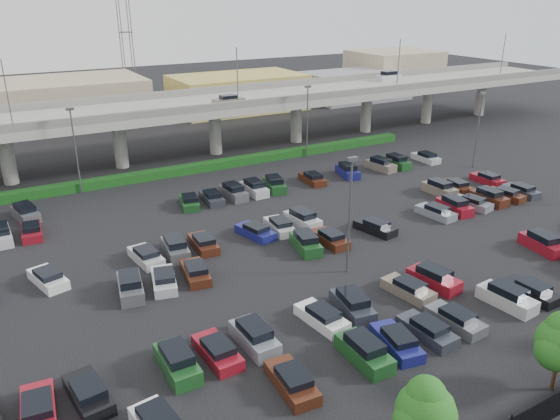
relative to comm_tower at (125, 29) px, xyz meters
name	(u,v)px	position (x,y,z in m)	size (l,w,h in m)	color
ground	(299,238)	(-4.00, -74.00, -15.61)	(280.00, 280.00, 0.00)	black
overpass	(180,111)	(-4.21, -41.99, -8.64)	(150.00, 13.00, 15.80)	gray
hedge	(202,167)	(-4.00, -49.00, -15.06)	(66.00, 1.60, 1.10)	#134113
fence	(557,405)	(-4.05, -102.00, -14.71)	(70.00, 0.10, 2.00)	black
tree_row	(550,349)	(-3.30, -100.53, -12.09)	(65.07, 3.66, 5.94)	#332316
parked_cars	(325,247)	(-3.60, -78.01, -14.98)	(63.07, 41.67, 1.67)	#1C4F21
light_poles	(251,179)	(-8.12, -72.00, -9.37)	(66.90, 48.38, 10.30)	#4F4E53
distant_buildings	(190,94)	(8.38, -12.19, -11.87)	(138.00, 24.00, 9.00)	gray
comm_tower	(125,29)	(0.00, 0.00, 0.00)	(2.40, 2.40, 30.00)	#4F4E53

